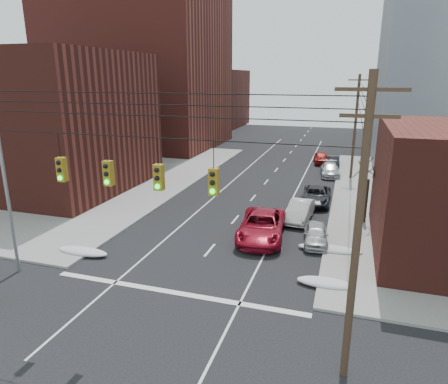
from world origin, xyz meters
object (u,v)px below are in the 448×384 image
Objects in this scene: parked_car_a at (316,234)px; parked_car_d at (330,170)px; red_pickup at (262,226)px; parked_car_c at (316,196)px; parked_car_e at (321,158)px; lot_car_b at (106,178)px; parked_car_f at (334,161)px; parked_car_b at (300,211)px; lot_car_c at (38,188)px; lot_car_a at (100,184)px; lot_car_d at (88,170)px.

parked_car_d reaches higher than parked_car_a.
parked_car_c is (2.89, 9.08, -0.17)m from red_pickup.
parked_car_e is 0.98× the size of lot_car_b.
parked_car_a is 26.23m from parked_car_e.
parked_car_f is 0.83× the size of lot_car_b.
lot_car_c reaches higher than parked_car_b.
parked_car_c is (-0.76, 8.96, 0.07)m from parked_car_a.
parked_car_d is 6.68m from parked_car_e.
lot_car_a reaches higher than parked_car_a.
parked_car_e is 26.65m from lot_car_b.
lot_car_a is at bearing 157.38° from parked_car_a.
lot_car_c is at bearing -170.65° from lot_car_d.
lot_car_c reaches higher than parked_car_a.
lot_car_c is (-21.58, 3.19, -0.01)m from red_pickup.
lot_car_d is at bearing -167.76° from parked_car_d.
red_pickup reaches higher than parked_car_b.
red_pickup is at bearing -103.31° from lot_car_b.
parked_car_e is at bearing 92.02° from parked_car_c.
parked_car_d reaches higher than parked_car_f.
parked_car_c is 25.01m from lot_car_d.
parked_car_b is (-1.60, 4.23, 0.10)m from parked_car_a.
parked_car_b is 0.95× the size of parked_car_d.
lot_car_b is at bearing 171.56° from parked_car_b.
parked_car_c is 10.73m from parked_car_d.
lot_car_c reaches higher than lot_car_b.
lot_car_d is (-24.92, 2.13, 0.07)m from parked_car_c.
lot_car_c is 1.35× the size of lot_car_d.
parked_car_b reaches higher than parked_car_c.
lot_car_b is (-0.94, 2.47, -0.07)m from lot_car_a.
parked_car_a is 8.99m from parked_car_c.
parked_car_b is at bearing -99.56° from parked_car_f.
parked_car_b is 4.80m from parked_car_c.
red_pickup reaches higher than parked_car_a.
parked_car_e is (2.04, 26.31, -0.16)m from red_pickup.
parked_car_b is 23.65m from lot_car_c.
parked_car_b reaches higher than parked_car_e.
parked_car_b and lot_car_a have the same top height.
lot_car_b is at bearing -114.70° from lot_car_d.
lot_car_a is at bearing -146.33° from lot_car_b.
lot_car_a is at bearing 178.12° from parked_car_b.
parked_car_d is at bearing -65.36° from lot_car_d.
parked_car_b is at bearing -82.80° from lot_car_c.
lot_car_a is at bearing -153.45° from parked_car_d.
red_pickup is 25.37m from parked_car_f.
parked_car_b is 1.25× the size of parked_car_f.
red_pickup is 21.81m from lot_car_c.
lot_car_b is at bearing 152.26° from parked_car_a.
lot_car_d is (-25.68, 11.09, 0.13)m from parked_car_a.
parked_car_a is 1.03× the size of lot_car_d.
parked_car_f is 0.73× the size of lot_car_c.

